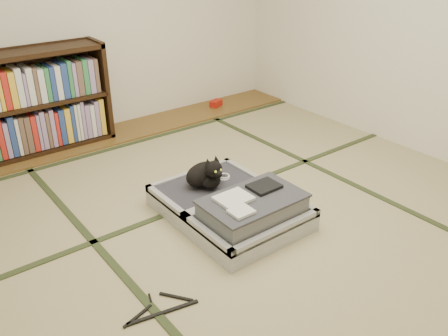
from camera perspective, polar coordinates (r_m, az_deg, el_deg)
floor at (r=3.42m, az=2.93°, el=-6.08°), size 4.50×4.50×0.00m
wood_strip at (r=4.93m, az=-12.27°, el=4.21°), size 4.00×0.50×0.02m
red_item at (r=5.52m, az=-0.97°, el=7.79°), size 0.17×0.14×0.07m
room_shell at (r=2.90m, az=3.63°, el=18.99°), size 4.50×4.50×4.50m
tatami_borders at (r=3.75m, az=-1.95°, el=-2.78°), size 4.00×4.50×0.01m
bookcase at (r=4.58m, az=-22.75°, el=6.86°), size 1.48×0.34×0.95m
suitcase at (r=3.34m, az=1.10°, el=-4.70°), size 0.77×1.03×0.30m
cat at (r=3.47m, az=-2.12°, el=-0.77°), size 0.34×0.34×0.28m
cable_coil at (r=3.63m, az=-0.07°, el=-1.07°), size 0.11×0.11×0.03m
hanger at (r=2.71m, az=-7.69°, el=-16.48°), size 0.42×0.23×0.01m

